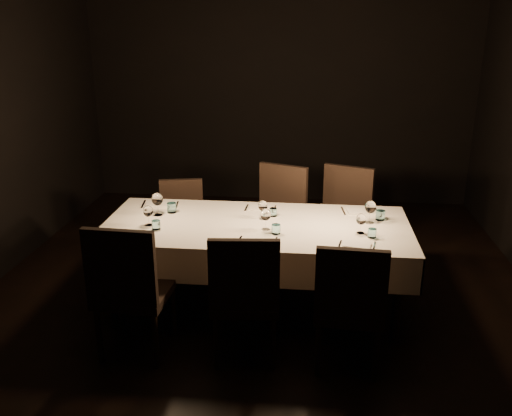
# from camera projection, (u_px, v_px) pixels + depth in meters

# --- Properties ---
(room) EXTENTS (5.01, 6.01, 3.01)m
(room) POSITION_uv_depth(u_px,v_px,m) (256.00, 136.00, 4.22)
(room) COLOR black
(room) RESTS_ON ground
(dining_table) EXTENTS (2.52, 1.12, 0.76)m
(dining_table) POSITION_uv_depth(u_px,v_px,m) (256.00, 232.00, 4.48)
(dining_table) COLOR black
(dining_table) RESTS_ON ground
(chair_near_left) EXTENTS (0.53, 0.53, 1.05)m
(chair_near_left) POSITION_uv_depth(u_px,v_px,m) (130.00, 286.00, 3.83)
(chair_near_left) COLOR black
(chair_near_left) RESTS_ON ground
(place_setting_near_left) EXTENTS (0.31, 0.39, 0.17)m
(place_setting_near_left) POSITION_uv_depth(u_px,v_px,m) (146.00, 222.00, 4.32)
(place_setting_near_left) COLOR beige
(place_setting_near_left) RESTS_ON dining_table
(chair_near_center) EXTENTS (0.52, 0.52, 1.00)m
(chair_near_center) POSITION_uv_depth(u_px,v_px,m) (245.00, 293.00, 3.79)
(chair_near_center) COLOR black
(chair_near_center) RESTS_ON ground
(place_setting_near_center) EXTENTS (0.33, 0.40, 0.18)m
(place_setting_near_center) POSITION_uv_depth(u_px,v_px,m) (265.00, 226.00, 4.22)
(place_setting_near_center) COLOR beige
(place_setting_near_center) RESTS_ON dining_table
(chair_near_right) EXTENTS (0.50, 0.50, 0.98)m
(chair_near_right) POSITION_uv_depth(u_px,v_px,m) (350.00, 302.00, 3.68)
(chair_near_right) COLOR black
(chair_near_right) RESTS_ON ground
(place_setting_near_right) EXTENTS (0.31, 0.39, 0.16)m
(place_setting_near_right) POSITION_uv_depth(u_px,v_px,m) (362.00, 230.00, 4.15)
(place_setting_near_right) COLOR beige
(place_setting_near_right) RESTS_ON dining_table
(chair_far_left) EXTENTS (0.50, 0.50, 0.88)m
(chair_far_left) POSITION_uv_depth(u_px,v_px,m) (182.00, 220.00, 5.32)
(chair_far_left) COLOR black
(chair_far_left) RESTS_ON ground
(place_setting_far_left) EXTENTS (0.38, 0.42, 0.20)m
(place_setting_far_left) POSITION_uv_depth(u_px,v_px,m) (161.00, 203.00, 4.72)
(place_setting_far_left) COLOR beige
(place_setting_far_left) RESTS_ON dining_table
(chair_far_center) EXTENTS (0.64, 0.64, 1.03)m
(chair_far_center) POSITION_uv_depth(u_px,v_px,m) (277.00, 215.00, 5.25)
(chair_far_center) COLOR black
(chair_far_center) RESTS_ON ground
(place_setting_far_center) EXTENTS (0.29, 0.39, 0.16)m
(place_setting_far_center) POSITION_uv_depth(u_px,v_px,m) (264.00, 208.00, 4.64)
(place_setting_far_center) COLOR beige
(place_setting_far_center) RESTS_ON dining_table
(chair_far_right) EXTENTS (0.63, 0.63, 1.02)m
(chair_far_right) POSITION_uv_depth(u_px,v_px,m) (343.00, 216.00, 5.23)
(chair_far_right) COLOR black
(chair_far_right) RESTS_ON ground
(place_setting_far_right) EXTENTS (0.36, 0.41, 0.19)m
(place_setting_far_right) POSITION_uv_depth(u_px,v_px,m) (370.00, 210.00, 4.55)
(place_setting_far_right) COLOR beige
(place_setting_far_right) RESTS_ON dining_table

